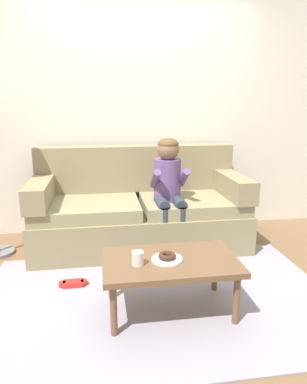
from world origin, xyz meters
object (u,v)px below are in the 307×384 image
(couch, at_px, (139,211))
(toy_controller, at_px, (73,284))
(donut, at_px, (167,256))
(mug, at_px, (138,258))
(person_child, at_px, (169,184))
(coffee_table, at_px, (170,265))

(couch, relative_size, toy_controller, 9.24)
(couch, distance_m, donut, 1.27)
(donut, relative_size, toy_controller, 0.53)
(donut, height_order, toy_controller, donut)
(couch, bearing_deg, donut, -88.09)
(couch, bearing_deg, mug, -96.98)
(person_child, height_order, toy_controller, person_child)
(coffee_table, height_order, toy_controller, coffee_table)
(person_child, xyz_separation_m, mug, (-0.42, -1.09, -0.23))
(coffee_table, bearing_deg, couch, 93.02)
(person_child, height_order, donut, person_child)
(couch, xyz_separation_m, coffee_table, (0.07, -1.25, 0.00))
(person_child, distance_m, mug, 1.19)
(mug, bearing_deg, toy_controller, 133.68)
(toy_controller, bearing_deg, coffee_table, -53.47)
(coffee_table, height_order, mug, mug)
(person_child, bearing_deg, donut, -101.72)
(person_child, height_order, mug, person_child)
(couch, xyz_separation_m, mug, (-0.16, -1.30, 0.09))
(couch, distance_m, toy_controller, 1.07)
(person_child, distance_m, toy_controller, 1.25)
(donut, xyz_separation_m, mug, (-0.20, -0.04, 0.01))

